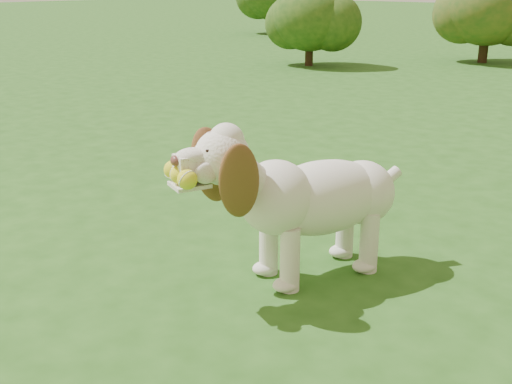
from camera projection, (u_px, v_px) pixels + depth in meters
The scene contains 4 objects.
ground at pixel (240, 269), 3.47m from camera, with size 80.00×80.00×0.00m, color #214C15.
dog at pixel (303, 193), 3.24m from camera, with size 0.80×1.28×0.87m.
shrub_a at pixel (310, 18), 11.37m from camera, with size 1.38×1.38×1.43m.
shrub_b at pixel (488, 7), 11.74m from camera, with size 1.66×1.66×1.72m.
Camera 1 is at (2.07, -2.39, 1.49)m, focal length 45.00 mm.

